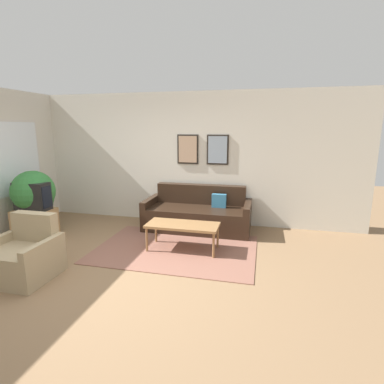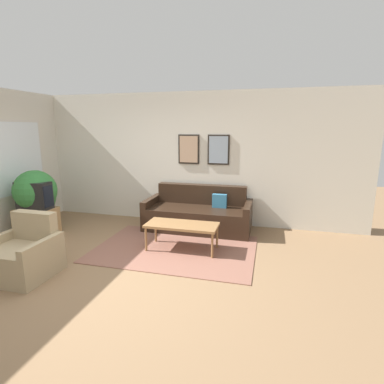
{
  "view_description": "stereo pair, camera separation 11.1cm",
  "coord_description": "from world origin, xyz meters",
  "px_view_note": "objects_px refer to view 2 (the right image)",
  "views": [
    {
      "loc": [
        1.99,
        -3.46,
        1.97
      ],
      "look_at": [
        0.77,
        1.66,
        0.85
      ],
      "focal_mm": 28.0,
      "sensor_mm": 36.0,
      "label": 1
    },
    {
      "loc": [
        2.1,
        -3.43,
        1.97
      ],
      "look_at": [
        0.77,
        1.66,
        0.85
      ],
      "focal_mm": 28.0,
      "sensor_mm": 36.0,
      "label": 2
    }
  ],
  "objects_px": {
    "tv": "(34,195)",
    "potted_plant_tall": "(35,192)",
    "couch": "(199,214)",
    "armchair": "(23,256)",
    "coffee_table": "(182,226)"
  },
  "relations": [
    {
      "from": "tv",
      "to": "potted_plant_tall",
      "type": "bearing_deg",
      "value": 124.4
    },
    {
      "from": "tv",
      "to": "potted_plant_tall",
      "type": "relative_size",
      "value": 0.52
    },
    {
      "from": "couch",
      "to": "tv",
      "type": "relative_size",
      "value": 3.29
    },
    {
      "from": "armchair",
      "to": "potted_plant_tall",
      "type": "xyz_separation_m",
      "value": [
        -1.1,
        1.52,
        0.51
      ]
    },
    {
      "from": "coffee_table",
      "to": "potted_plant_tall",
      "type": "bearing_deg",
      "value": 177.06
    },
    {
      "from": "tv",
      "to": "armchair",
      "type": "xyz_separation_m",
      "value": [
        0.99,
        -1.37,
        -0.48
      ]
    },
    {
      "from": "couch",
      "to": "potted_plant_tall",
      "type": "relative_size",
      "value": 1.71
    },
    {
      "from": "coffee_table",
      "to": "armchair",
      "type": "height_order",
      "value": "armchair"
    },
    {
      "from": "couch",
      "to": "coffee_table",
      "type": "relative_size",
      "value": 1.76
    },
    {
      "from": "coffee_table",
      "to": "armchair",
      "type": "bearing_deg",
      "value": -143.4
    },
    {
      "from": "coffee_table",
      "to": "potted_plant_tall",
      "type": "relative_size",
      "value": 0.97
    },
    {
      "from": "coffee_table",
      "to": "armchair",
      "type": "relative_size",
      "value": 1.42
    },
    {
      "from": "coffee_table",
      "to": "potted_plant_tall",
      "type": "distance_m",
      "value": 2.97
    },
    {
      "from": "couch",
      "to": "coffee_table",
      "type": "height_order",
      "value": "couch"
    },
    {
      "from": "tv",
      "to": "potted_plant_tall",
      "type": "distance_m",
      "value": 0.19
    }
  ]
}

